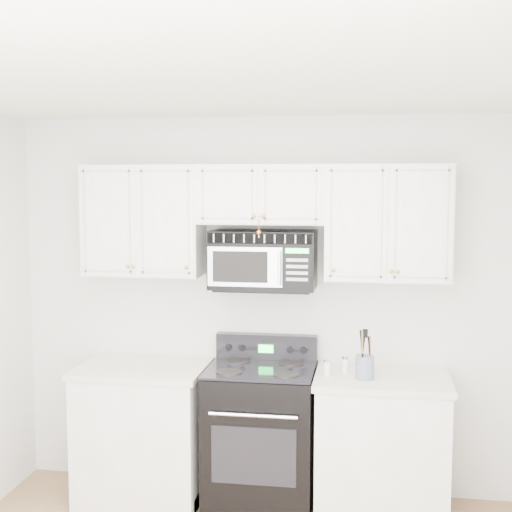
# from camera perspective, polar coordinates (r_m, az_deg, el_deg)

# --- Properties ---
(room) EXTENTS (3.51, 3.51, 2.61)m
(room) POSITION_cam_1_polar(r_m,az_deg,el_deg) (3.29, -3.66, -9.15)
(room) COLOR olive
(room) RESTS_ON ground
(base_cabinet_left) EXTENTS (0.86, 0.65, 0.92)m
(base_cabinet_left) POSITION_cam_1_polar(r_m,az_deg,el_deg) (5.08, -8.96, -14.04)
(base_cabinet_left) COLOR white
(base_cabinet_left) RESTS_ON ground
(base_cabinet_right) EXTENTS (0.86, 0.65, 0.92)m
(base_cabinet_right) POSITION_cam_1_polar(r_m,az_deg,el_deg) (4.85, 9.98, -15.04)
(base_cabinet_right) COLOR white
(base_cabinet_right) RESTS_ON ground
(range) EXTENTS (0.70, 0.64, 1.11)m
(range) POSITION_cam_1_polar(r_m,az_deg,el_deg) (4.90, 0.41, -14.03)
(range) COLOR black
(range) RESTS_ON ground
(upper_cabinets) EXTENTS (2.44, 0.37, 0.75)m
(upper_cabinets) POSITION_cam_1_polar(r_m,az_deg,el_deg) (4.74, 0.55, 3.24)
(upper_cabinets) COLOR white
(upper_cabinets) RESTS_ON ground
(microwave) EXTENTS (0.70, 0.40, 0.39)m
(microwave) POSITION_cam_1_polar(r_m,az_deg,el_deg) (4.75, 0.58, -0.27)
(microwave) COLOR black
(microwave) RESTS_ON ground
(utensil_crock) EXTENTS (0.12, 0.12, 0.32)m
(utensil_crock) POSITION_cam_1_polar(r_m,az_deg,el_deg) (4.59, 8.69, -8.69)
(utensil_crock) COLOR slate
(utensil_crock) RESTS_ON base_cabinet_right
(shaker_salt) EXTENTS (0.05, 0.05, 0.11)m
(shaker_salt) POSITION_cam_1_polar(r_m,az_deg,el_deg) (4.63, 5.73, -8.86)
(shaker_salt) COLOR silver
(shaker_salt) RESTS_ON base_cabinet_right
(shaker_pepper) EXTENTS (0.05, 0.05, 0.11)m
(shaker_pepper) POSITION_cam_1_polar(r_m,az_deg,el_deg) (4.72, 7.18, -8.59)
(shaker_pepper) COLOR silver
(shaker_pepper) RESTS_ON base_cabinet_right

